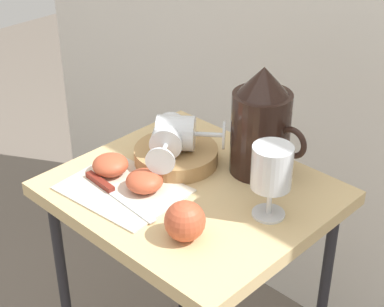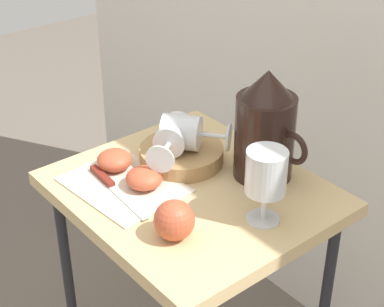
% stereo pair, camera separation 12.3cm
% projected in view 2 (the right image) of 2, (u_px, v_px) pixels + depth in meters
% --- Properties ---
extents(table, '(0.53, 0.47, 0.70)m').
position_uv_depth(table, '(192.00, 217.00, 1.31)').
color(table, tan).
rests_on(table, ground_plane).
extents(linen_napkin, '(0.25, 0.20, 0.00)m').
position_uv_depth(linen_napkin, '(124.00, 185.00, 1.28)').
color(linen_napkin, beige).
rests_on(linen_napkin, table).
extents(basket_tray, '(0.18, 0.18, 0.03)m').
position_uv_depth(basket_tray, '(182.00, 155.00, 1.35)').
color(basket_tray, '#AD8451').
rests_on(basket_tray, table).
extents(pitcher, '(0.18, 0.12, 0.24)m').
position_uv_depth(pitcher, '(265.00, 134.00, 1.27)').
color(pitcher, black).
rests_on(pitcher, table).
extents(wine_glass_upright, '(0.08, 0.08, 0.15)m').
position_uv_depth(wine_glass_upright, '(266.00, 176.00, 1.13)').
color(wine_glass_upright, silver).
rests_on(wine_glass_upright, table).
extents(wine_glass_tipped_near, '(0.14, 0.16, 0.07)m').
position_uv_depth(wine_glass_tipped_near, '(173.00, 136.00, 1.32)').
color(wine_glass_tipped_near, silver).
rests_on(wine_glass_tipped_near, basket_tray).
extents(wine_glass_tipped_far, '(0.16, 0.14, 0.08)m').
position_uv_depth(wine_glass_tipped_far, '(183.00, 132.00, 1.32)').
color(wine_glass_tipped_far, silver).
rests_on(wine_glass_tipped_far, basket_tray).
extents(apple_half_left, '(0.08, 0.08, 0.04)m').
position_uv_depth(apple_half_left, '(115.00, 160.00, 1.32)').
color(apple_half_left, '#C15133').
rests_on(apple_half_left, linen_napkin).
extents(apple_half_right, '(0.08, 0.08, 0.04)m').
position_uv_depth(apple_half_right, '(144.00, 178.00, 1.26)').
color(apple_half_right, '#C15133').
rests_on(apple_half_right, linen_napkin).
extents(apple_whole, '(0.08, 0.08, 0.08)m').
position_uv_depth(apple_whole, '(174.00, 220.00, 1.11)').
color(apple_whole, '#C15133').
rests_on(apple_whole, table).
extents(knife, '(0.22, 0.03, 0.01)m').
position_uv_depth(knife, '(110.00, 184.00, 1.27)').
color(knife, silver).
rests_on(knife, linen_napkin).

